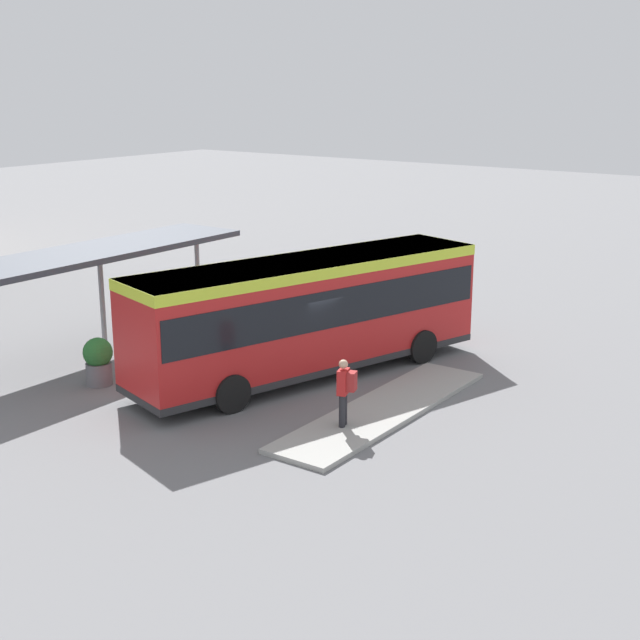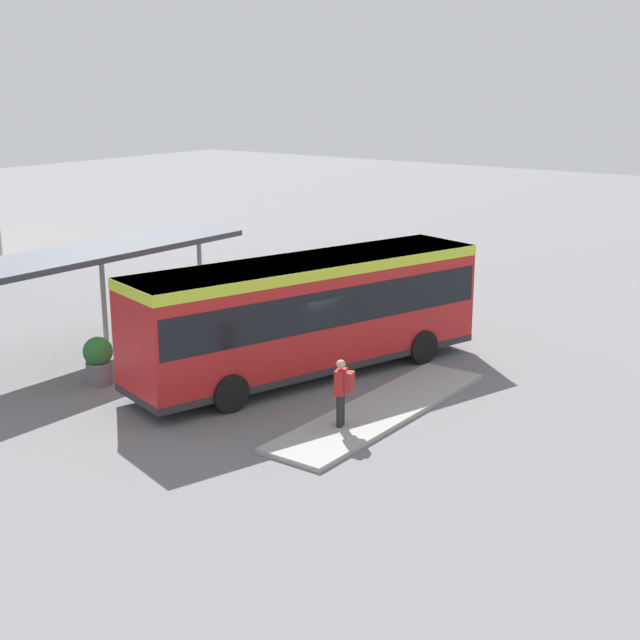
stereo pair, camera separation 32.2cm
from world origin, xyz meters
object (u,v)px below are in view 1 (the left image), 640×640
bicycle_green (329,287)px  potted_planter_far_side (177,333)px  pedestrian_waiting (345,388)px  bicycle_yellow (340,290)px  potted_planter_near_shelter (98,360)px  city_bus (309,309)px  bicycle_red (313,284)px

bicycle_green → potted_planter_far_side: 9.25m
pedestrian_waiting → potted_planter_far_side: bearing=-32.8°
bicycle_yellow → potted_planter_far_side: bearing=-84.9°
bicycle_yellow → bicycle_green: bearing=163.0°
bicycle_yellow → potted_planter_near_shelter: (-12.01, -0.18, 0.36)m
city_bus → bicycle_red: 10.10m
city_bus → bicycle_yellow: city_bus is taller
pedestrian_waiting → bicycle_yellow: pedestrian_waiting is taller
bicycle_yellow → potted_planter_far_side: potted_planter_far_side is taller
city_bus → potted_planter_far_side: 4.51m
city_bus → potted_planter_far_side: size_ratio=7.47×
city_bus → potted_planter_near_shelter: size_ratio=8.22×
pedestrian_waiting → bicycle_yellow: bearing=-73.6°
city_bus → bicycle_yellow: size_ratio=6.96×
potted_planter_near_shelter → potted_planter_far_side: (3.08, 0.02, 0.06)m
pedestrian_waiting → bicycle_red: bearing=-69.5°
pedestrian_waiting → bicycle_red: pedestrian_waiting is taller
pedestrian_waiting → bicycle_green: size_ratio=1.09×
bicycle_yellow → potted_planter_near_shelter: bearing=-85.1°
bicycle_green → bicycle_red: (-0.08, 0.69, 0.05)m
bicycle_yellow → potted_planter_near_shelter: potted_planter_near_shelter is taller
bicycle_yellow → bicycle_green: 0.74m
city_bus → bicycle_red: bearing=51.9°
city_bus → bicycle_green: size_ratio=7.22×
bicycle_green → pedestrian_waiting: bearing=135.0°
bicycle_red → potted_planter_near_shelter: potted_planter_near_shelter is taller
pedestrian_waiting → bicycle_yellow: 13.22m
city_bus → bicycle_red: (8.13, 5.78, -1.56)m
bicycle_green → bicycle_red: 0.69m
city_bus → potted_planter_far_side: city_bus is taller
bicycle_green → potted_planter_far_side: size_ratio=1.03×
bicycle_green → bicycle_red: size_ratio=0.87×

